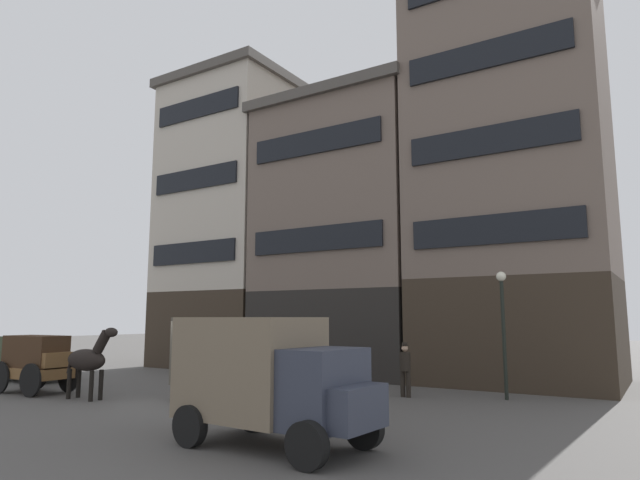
{
  "coord_description": "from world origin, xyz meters",
  "views": [
    {
      "loc": [
        12.73,
        -12.91,
        2.61
      ],
      "look_at": [
        3.2,
        2.1,
        5.13
      ],
      "focal_mm": 30.8,
      "sensor_mm": 36.0,
      "label": 1
    }
  ],
  "objects_px": {
    "cargo_wagon": "(36,360)",
    "draft_horse": "(88,359)",
    "sedan_dark": "(28,359)",
    "streetlamp_curbside": "(503,316)",
    "fire_hydrant_curbside": "(359,377)",
    "delivery_truck_far": "(237,356)",
    "pedestrian_officer": "(405,367)",
    "delivery_truck_near": "(270,376)"
  },
  "relations": [
    {
      "from": "delivery_truck_near",
      "to": "draft_horse",
      "type": "bearing_deg",
      "value": 167.26
    },
    {
      "from": "delivery_truck_near",
      "to": "fire_hydrant_curbside",
      "type": "xyz_separation_m",
      "value": [
        -2.91,
        9.2,
        -1.0
      ]
    },
    {
      "from": "fire_hydrant_curbside",
      "to": "sedan_dark",
      "type": "bearing_deg",
      "value": -157.89
    },
    {
      "from": "delivery_truck_near",
      "to": "cargo_wagon",
      "type": "bearing_deg",
      "value": 170.35
    },
    {
      "from": "draft_horse",
      "to": "streetlamp_curbside",
      "type": "distance_m",
      "value": 13.57
    },
    {
      "from": "pedestrian_officer",
      "to": "draft_horse",
      "type": "bearing_deg",
      "value": -144.52
    },
    {
      "from": "sedan_dark",
      "to": "fire_hydrant_curbside",
      "type": "distance_m",
      "value": 13.9
    },
    {
      "from": "sedan_dark",
      "to": "fire_hydrant_curbside",
      "type": "xyz_separation_m",
      "value": [
        12.87,
        5.23,
        -0.49
      ]
    },
    {
      "from": "delivery_truck_far",
      "to": "streetlamp_curbside",
      "type": "bearing_deg",
      "value": 37.09
    },
    {
      "from": "delivery_truck_near",
      "to": "fire_hydrant_curbside",
      "type": "height_order",
      "value": "delivery_truck_near"
    },
    {
      "from": "delivery_truck_near",
      "to": "pedestrian_officer",
      "type": "height_order",
      "value": "delivery_truck_near"
    },
    {
      "from": "streetlamp_curbside",
      "to": "sedan_dark",
      "type": "bearing_deg",
      "value": -163.91
    },
    {
      "from": "pedestrian_officer",
      "to": "streetlamp_curbside",
      "type": "relative_size",
      "value": 0.44
    },
    {
      "from": "sedan_dark",
      "to": "pedestrian_officer",
      "type": "height_order",
      "value": "sedan_dark"
    },
    {
      "from": "delivery_truck_near",
      "to": "delivery_truck_far",
      "type": "relative_size",
      "value": 1.02
    },
    {
      "from": "delivery_truck_far",
      "to": "streetlamp_curbside",
      "type": "distance_m",
      "value": 8.69
    },
    {
      "from": "draft_horse",
      "to": "delivery_truck_far",
      "type": "distance_m",
      "value": 4.99
    },
    {
      "from": "delivery_truck_near",
      "to": "streetlamp_curbside",
      "type": "relative_size",
      "value": 1.08
    },
    {
      "from": "draft_horse",
      "to": "fire_hydrant_curbside",
      "type": "bearing_deg",
      "value": 49.83
    },
    {
      "from": "pedestrian_officer",
      "to": "fire_hydrant_curbside",
      "type": "height_order",
      "value": "pedestrian_officer"
    },
    {
      "from": "cargo_wagon",
      "to": "sedan_dark",
      "type": "relative_size",
      "value": 0.79
    },
    {
      "from": "pedestrian_officer",
      "to": "fire_hydrant_curbside",
      "type": "relative_size",
      "value": 2.16
    },
    {
      "from": "draft_horse",
      "to": "fire_hydrant_curbside",
      "type": "xyz_separation_m",
      "value": [
        6.06,
        7.18,
        -0.84
      ]
    },
    {
      "from": "cargo_wagon",
      "to": "streetlamp_curbside",
      "type": "distance_m",
      "value": 16.15
    },
    {
      "from": "sedan_dark",
      "to": "draft_horse",
      "type": "bearing_deg",
      "value": -15.92
    },
    {
      "from": "cargo_wagon",
      "to": "fire_hydrant_curbside",
      "type": "height_order",
      "value": "cargo_wagon"
    },
    {
      "from": "cargo_wagon",
      "to": "sedan_dark",
      "type": "xyz_separation_m",
      "value": [
        -3.87,
        1.95,
        -0.23
      ]
    },
    {
      "from": "delivery_truck_near",
      "to": "streetlamp_curbside",
      "type": "height_order",
      "value": "streetlamp_curbside"
    },
    {
      "from": "fire_hydrant_curbside",
      "to": "cargo_wagon",
      "type": "bearing_deg",
      "value": -141.45
    },
    {
      "from": "cargo_wagon",
      "to": "pedestrian_officer",
      "type": "distance_m",
      "value": 12.89
    },
    {
      "from": "cargo_wagon",
      "to": "delivery_truck_far",
      "type": "relative_size",
      "value": 0.68
    },
    {
      "from": "sedan_dark",
      "to": "streetlamp_curbside",
      "type": "xyz_separation_m",
      "value": [
        18.24,
        5.26,
        1.76
      ]
    },
    {
      "from": "draft_horse",
      "to": "delivery_truck_near",
      "type": "relative_size",
      "value": 0.53
    },
    {
      "from": "draft_horse",
      "to": "sedan_dark",
      "type": "bearing_deg",
      "value": 164.08
    },
    {
      "from": "draft_horse",
      "to": "pedestrian_officer",
      "type": "bearing_deg",
      "value": 35.48
    },
    {
      "from": "draft_horse",
      "to": "sedan_dark",
      "type": "distance_m",
      "value": 7.1
    },
    {
      "from": "delivery_truck_far",
      "to": "cargo_wagon",
      "type": "bearing_deg",
      "value": -164.94
    },
    {
      "from": "delivery_truck_far",
      "to": "pedestrian_officer",
      "type": "height_order",
      "value": "delivery_truck_far"
    },
    {
      "from": "sedan_dark",
      "to": "fire_hydrant_curbside",
      "type": "height_order",
      "value": "sedan_dark"
    },
    {
      "from": "draft_horse",
      "to": "pedestrian_officer",
      "type": "xyz_separation_m",
      "value": [
        8.45,
        6.02,
        -0.29
      ]
    },
    {
      "from": "cargo_wagon",
      "to": "draft_horse",
      "type": "distance_m",
      "value": 2.95
    },
    {
      "from": "cargo_wagon",
      "to": "draft_horse",
      "type": "bearing_deg",
      "value": 0.04
    }
  ]
}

